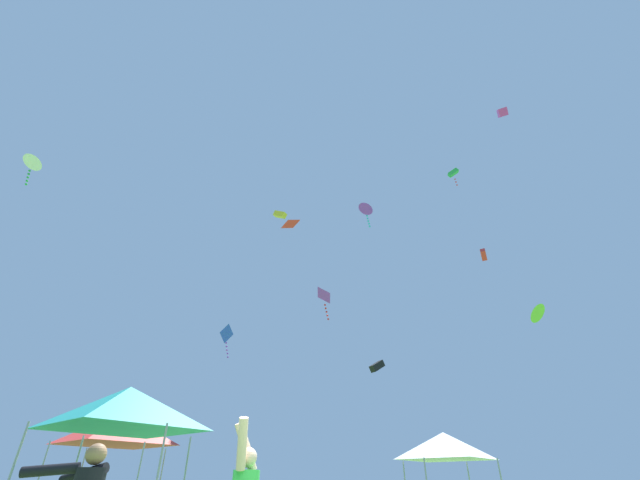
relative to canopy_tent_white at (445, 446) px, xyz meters
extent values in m
sphere|color=beige|center=(-6.52, -9.78, -0.90)|extent=(0.25, 0.25, 0.25)
cylinder|color=beige|center=(-6.56, -9.70, -0.77)|extent=(0.39, 0.31, 0.62)
cylinder|color=beige|center=(-6.59, -10.04, -0.75)|extent=(0.12, 0.34, 0.63)
sphere|color=#9E704C|center=(-8.40, -9.97, -0.88)|extent=(0.25, 0.25, 0.25)
cylinder|color=black|center=(-8.53, -9.87, -1.10)|extent=(0.65, 0.35, 0.26)
cylinder|color=black|center=(-8.89, -9.99, -1.06)|extent=(0.66, 0.20, 0.18)
pyramid|color=white|center=(0.00, 0.00, 0.00)|extent=(2.81, 2.81, 0.90)
pyramid|color=teal|center=(-10.29, -3.79, 0.58)|extent=(3.44, 3.44, 1.10)
pyramid|color=red|center=(-12.35, 1.82, 0.64)|extent=(3.52, 3.52, 1.12)
cone|color=#75D138|center=(2.56, -3.64, 3.85)|extent=(0.90, 0.84, 0.59)
pyramid|color=red|center=(-5.99, 9.66, 15.91)|extent=(1.37, 1.18, 0.48)
cube|color=black|center=(0.36, 11.20, 5.66)|extent=(1.23, 0.98, 0.93)
pyramid|color=blue|center=(-10.69, 16.15, 9.20)|extent=(0.97, 0.88, 1.05)
sphere|color=purple|center=(-10.61, 16.13, 8.45)|extent=(0.14, 0.14, 0.14)
sphere|color=purple|center=(-10.54, 16.15, 8.17)|extent=(0.14, 0.14, 0.14)
sphere|color=purple|center=(-10.48, 16.18, 7.90)|extent=(0.14, 0.14, 0.14)
sphere|color=purple|center=(-10.41, 16.20, 7.63)|extent=(0.14, 0.14, 0.14)
sphere|color=purple|center=(-10.35, 16.22, 7.36)|extent=(0.14, 0.14, 0.14)
cone|color=white|center=(-23.13, 5.57, 16.99)|extent=(1.57, 1.55, 0.62)
sphere|color=green|center=(-23.06, 5.54, 16.20)|extent=(0.15, 0.15, 0.15)
sphere|color=green|center=(-22.99, 5.52, 15.90)|extent=(0.15, 0.15, 0.15)
sphere|color=green|center=(-22.92, 5.49, 15.60)|extent=(0.15, 0.15, 0.15)
sphere|color=green|center=(-22.85, 5.47, 15.31)|extent=(0.15, 0.15, 0.15)
sphere|color=green|center=(-22.78, 5.44, 15.01)|extent=(0.15, 0.15, 0.15)
pyramid|color=purple|center=(-2.69, 16.03, 12.89)|extent=(1.60, 1.60, 0.85)
sphere|color=red|center=(-2.66, 15.95, 11.93)|extent=(0.17, 0.17, 0.17)
sphere|color=red|center=(-2.60, 15.89, 11.59)|extent=(0.17, 0.17, 0.17)
sphere|color=red|center=(-2.54, 15.83, 11.25)|extent=(0.17, 0.17, 0.17)
sphere|color=red|center=(-2.48, 15.77, 10.91)|extent=(0.17, 0.17, 0.17)
sphere|color=red|center=(-2.42, 15.71, 10.58)|extent=(0.17, 0.17, 0.17)
cube|color=green|center=(2.76, 0.06, 13.41)|extent=(0.65, 0.37, 0.51)
sphere|color=red|center=(2.74, 0.00, 12.90)|extent=(0.08, 0.08, 0.08)
sphere|color=red|center=(2.72, -0.06, 12.65)|extent=(0.08, 0.08, 0.08)
sphere|color=red|center=(2.71, -0.12, 12.39)|extent=(0.08, 0.08, 0.08)
cube|color=red|center=(9.73, 10.84, 14.66)|extent=(0.85, 1.08, 0.76)
cube|color=#D6389E|center=(8.52, 2.07, 21.20)|extent=(1.21, 1.48, 1.36)
cube|color=yellow|center=(-7.05, 18.68, 22.99)|extent=(1.55, 1.32, 1.14)
cone|color=purple|center=(1.17, 14.38, 21.26)|extent=(1.70, 1.77, 0.87)
sphere|color=#2DB7CC|center=(1.19, 14.30, 20.33)|extent=(0.18, 0.18, 0.18)
sphere|color=#2DB7CC|center=(1.21, 14.21, 19.98)|extent=(0.18, 0.18, 0.18)
sphere|color=#2DB7CC|center=(1.24, 14.13, 19.63)|extent=(0.18, 0.18, 0.18)
sphere|color=#2DB7CC|center=(1.26, 14.04, 19.28)|extent=(0.18, 0.18, 0.18)
sphere|color=#2DB7CC|center=(1.28, 13.96, 18.93)|extent=(0.18, 0.18, 0.18)
camera|label=1|loc=(-6.13, -15.94, -1.22)|focal=22.45mm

